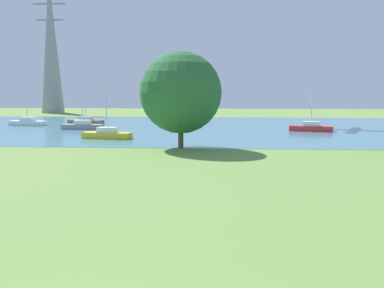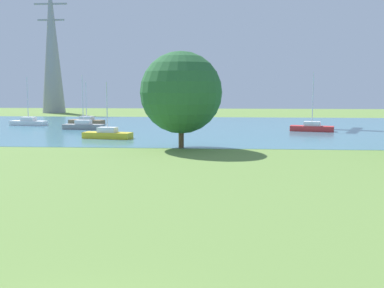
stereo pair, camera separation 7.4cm
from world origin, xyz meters
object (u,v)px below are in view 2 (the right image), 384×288
Objects in this scene: tree_west_near at (181,93)px; electricity_pylon at (52,45)px; sailboat_gray at (83,126)px; sailboat_red at (312,127)px; sailboat_brown at (87,121)px; sailboat_yellow at (108,134)px; sailboat_white at (29,122)px.

electricity_pylon is at bearing 120.11° from tree_west_near.
sailboat_gray is 21.33m from tree_west_near.
sailboat_brown is at bearing 164.44° from sailboat_red.
sailboat_gray is at bearing -64.70° from electricity_pylon.
sailboat_yellow is at bearing -60.84° from sailboat_gray.
sailboat_white is at bearing 171.07° from sailboat_red.
tree_west_near is at bearing -57.54° from sailboat_brown.
tree_west_near is (15.04, -23.65, 4.11)m from sailboat_brown.
sailboat_gray is at bearing -29.66° from sailboat_white.
electricity_pylon is at bearing 104.49° from sailboat_white.
sailboat_brown is at bearing 103.91° from sailboat_gray.
sailboat_white is (-8.88, 5.06, -0.00)m from sailboat_gray.
sailboat_yellow is (-21.30, -9.07, -0.01)m from sailboat_red.
sailboat_gray is 7.63m from sailboat_brown.
sailboat_red is 1.05× the size of sailboat_white.
sailboat_gray is 26.66m from sailboat_red.
electricity_pylon reaches higher than tree_west_near.
sailboat_red is 1.21× the size of sailboat_yellow.
sailboat_yellow is 11.08m from tree_west_near.
sailboat_red is 57.66m from electricity_pylon.
sailboat_brown is 28.33m from tree_west_near.
sailboat_white is 30.96m from tree_west_near.
sailboat_red is at bearing -39.59° from electricity_pylon.
sailboat_yellow is at bearing -45.82° from sailboat_white.
sailboat_gray is at bearing -76.09° from sailboat_brown.
sailboat_brown is at bearing -61.96° from electricity_pylon.
sailboat_red reaches higher than sailboat_yellow.
electricity_pylon reaches higher than sailboat_gray.
sailboat_brown is at bearing 112.92° from sailboat_yellow.
sailboat_white is (-7.05, -2.35, 0.01)m from sailboat_brown.
sailboat_gray is at bearing 129.12° from tree_west_near.
tree_west_near is (7.86, -6.65, 4.11)m from sailboat_yellow.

